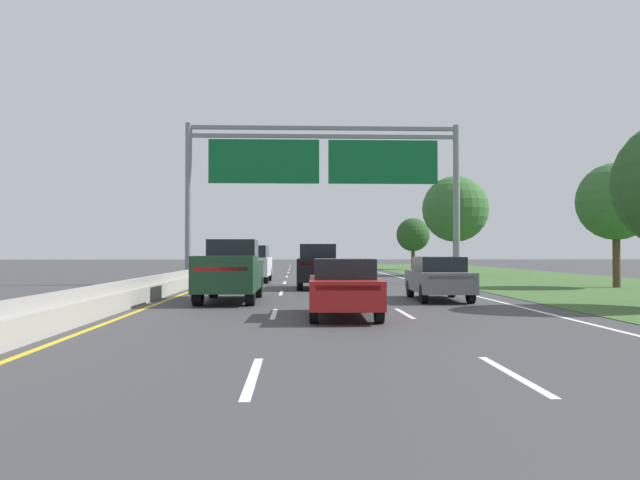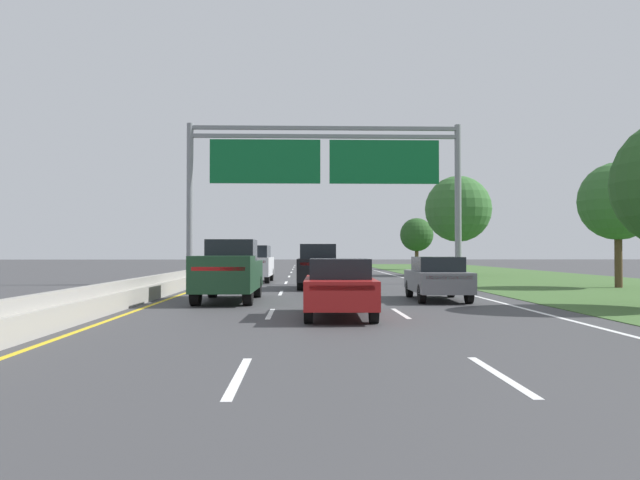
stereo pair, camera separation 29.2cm
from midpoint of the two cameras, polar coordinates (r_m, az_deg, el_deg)
name	(u,v)px [view 2 (the right image)]	position (r m, az deg, el deg)	size (l,w,h in m)	color
ground_plane	(320,285)	(33.50, 0.24, -4.07)	(220.00, 220.00, 0.00)	#3D3D3F
lane_striping	(320,285)	(33.05, 0.27, -4.10)	(11.96, 106.00, 0.01)	white
grass_verge_right	(581,284)	(36.72, 22.61, -3.71)	(14.00, 110.00, 0.02)	#3D602D
median_barrier_concrete	(194,278)	(33.92, -10.99, -3.41)	(0.60, 110.00, 0.85)	#99968E
overhead_sign_gantry	(325,169)	(34.79, 0.68, 6.38)	(15.06, 0.42, 8.76)	gray
pickup_truck_darkgreen	(229,271)	(22.74, -7.82, -2.77)	(2.05, 5.42, 2.20)	#193D23
car_grey_right_lane_sedan	(437,278)	(23.36, 10.86, -3.35)	(1.95, 4.45, 1.57)	slate
car_black_centre_lane_suv	(318,266)	(30.15, 0.08, -2.31)	(1.99, 4.74, 2.11)	black
car_red_centre_lane_sedan	(339,287)	(17.05, 2.24, -4.22)	(1.95, 4.45, 1.57)	maroon
car_white_left_lane_suv	(255,263)	(36.76, -5.65, -2.08)	(1.99, 4.74, 2.11)	silver
roadside_tree_mid	(618,201)	(34.10, 25.46, 3.15)	(3.79, 3.79, 6.11)	#4C3823
roadside_tree_far	(458,209)	(47.93, 12.50, 2.74)	(4.88, 4.88, 7.36)	#4C3823
roadside_tree_distant	(417,235)	(62.35, 8.83, 0.46)	(3.24, 3.24, 5.04)	#4C3823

